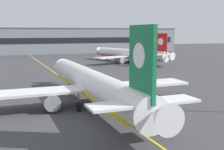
{
  "coord_description": "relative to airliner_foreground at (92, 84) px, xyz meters",
  "views": [
    {
      "loc": [
        -11.69,
        -26.35,
        10.99
      ],
      "look_at": [
        3.5,
        16.52,
        4.06
      ],
      "focal_mm": 45.48,
      "sensor_mm": 36.0,
      "label": 1
    }
  ],
  "objects": [
    {
      "name": "taxiway_centreline",
      "position": [
        0.72,
        16.54,
        -3.37
      ],
      "size": [
        8.29,
        179.84,
        0.01
      ],
      "primitive_type": "cube",
      "rotation": [
        0.0,
        0.0,
        0.04
      ],
      "color": "yellow",
      "rests_on": "ground"
    },
    {
      "name": "airliner_background",
      "position": [
        29.18,
        53.55,
        -0.32
      ],
      "size": [
        28.65,
        36.12,
        10.54
      ],
      "color": "white",
      "rests_on": "ground"
    },
    {
      "name": "terminal_building",
      "position": [
        12.13,
        107.96,
        3.15
      ],
      "size": [
        130.33,
        12.4,
        13.02
      ],
      "color": "gray",
      "rests_on": "ground"
    },
    {
      "name": "ground_plane",
      "position": [
        0.72,
        -13.46,
        -3.37
      ],
      "size": [
        400.0,
        400.0,
        0.0
      ],
      "primitive_type": "plane",
      "color": "#3D3D3F"
    },
    {
      "name": "safety_cone_by_nose_gear",
      "position": [
        1.22,
        15.13,
        -3.11
      ],
      "size": [
        0.44,
        0.44,
        0.55
      ],
      "color": "orange",
      "rests_on": "ground"
    },
    {
      "name": "airliner_foreground",
      "position": [
        0.0,
        0.0,
        0.0
      ],
      "size": [
        32.16,
        41.49,
        11.65
      ],
      "color": "white",
      "rests_on": "ground"
    }
  ]
}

